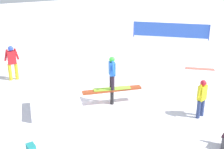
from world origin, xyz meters
The scene contains 8 objects.
ground_plane centered at (0.00, 0.00, 0.00)m, with size 60.00×60.00×0.00m, color white.
rail_feature centered at (0.00, 0.00, 0.55)m, with size 2.34×0.73×0.64m.
snow_kicker_ramp centered at (-2.15, 0.42, 0.24)m, with size 1.80×1.50×0.48m, color white.
main_rider_on_rail centered at (0.00, 0.00, 1.28)m, with size 1.46×0.72×1.31m.
bystander_yellow centered at (2.40, -2.33, 0.80)m, with size 0.61×0.29×1.43m.
bystander_red centered at (-3.00, 4.34, 0.92)m, with size 0.68×0.24×1.64m.
loose_snowboard_coral centered at (5.83, 1.61, 0.01)m, with size 1.45×0.28×0.02m, color #F06E59.
safety_fence centered at (8.21, 7.44, 0.60)m, with size 4.12×3.29×1.10m.
Camera 1 is at (-4.87, -9.91, 5.49)m, focal length 50.00 mm.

